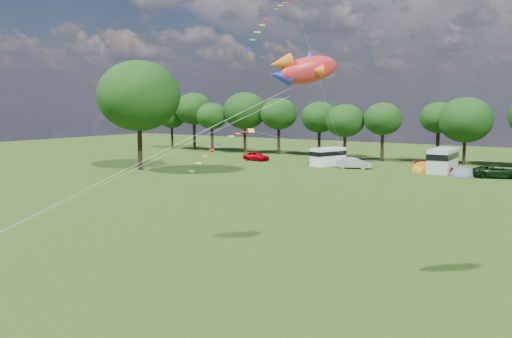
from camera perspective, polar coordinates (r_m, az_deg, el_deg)
The scene contains 14 objects.
ground_plane at distance 30.77m, azimuth -8.29°, elevation -8.88°, with size 180.00×180.00×0.00m, color black.
tree_line at distance 78.49m, azimuth 22.69°, elevation 4.79°, with size 102.98×10.98×10.27m.
big_tree at distance 70.63m, azimuth -11.65°, elevation 7.19°, with size 10.00×10.00×13.28m.
car_a at distance 80.66m, azimuth 0.03°, elevation 1.30°, with size 1.57×3.99×1.33m, color #990008.
car_b at distance 72.11m, azimuth 9.76°, elevation 0.60°, with size 1.49×4.00×1.41m, color #A0A4A9.
car_c at distance 70.34m, azimuth 17.36°, elevation 0.22°, with size 1.92×4.58×1.37m, color maroon.
car_d at distance 67.65m, azimuth 23.02°, elevation -0.23°, with size 2.35×5.19×1.42m, color black.
campervan_b at distance 74.83m, azimuth 7.22°, elevation 1.29°, with size 3.46×5.20×2.35m.
campervan_c at distance 70.64m, azimuth 18.16°, elevation 0.90°, with size 2.68×5.86×2.83m.
tent_orange at distance 70.66m, azimuth 16.50°, elevation -0.26°, with size 3.28×3.59×2.56m.
tent_greyblue at distance 67.30m, azimuth 19.93°, elevation -0.72°, with size 2.86×3.13×2.13m.
fish_kite at distance 26.87m, azimuth 4.73°, elevation 9.86°, with size 2.95×3.34×1.90m.
streamer_kite_a at distance 62.34m, azimuth 1.91°, elevation 15.17°, with size 3.37×5.64×5.78m.
streamer_kite_b at distance 51.10m, azimuth -2.97°, elevation 2.61°, with size 4.20×4.64×3.77m.
Camera 1 is at (19.73, -22.14, 8.21)m, focal length 40.00 mm.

